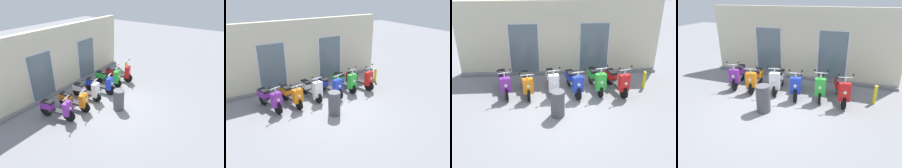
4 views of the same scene
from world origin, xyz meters
The scene contains 10 objects.
ground_plane centered at (0.00, 0.00, 0.00)m, with size 40.00×40.00×0.00m, color gray.
storefront_facade centered at (0.00, 3.19, 1.55)m, with size 8.70×0.50×3.21m.
scooter_purple centered at (-2.22, 1.30, 0.50)m, with size 0.73×1.58×1.23m.
scooter_orange centered at (-1.34, 1.22, 0.48)m, with size 0.64×1.60×1.17m.
scooter_white centered at (-0.37, 1.34, 0.49)m, with size 0.58×1.59×1.25m.
scooter_blue centered at (0.48, 1.21, 0.46)m, with size 0.66×1.67×1.24m.
scooter_green centered at (1.37, 1.33, 0.50)m, with size 0.61×1.56×1.29m.
scooter_red centered at (2.17, 1.19, 0.48)m, with size 0.76×1.61×1.29m.
curb_bollard centered at (3.34, 1.44, 0.35)m, with size 0.12×0.12×0.70m, color yellow.
trash_bin centered at (-0.21, -0.36, 0.47)m, with size 0.47×0.47×0.94m, color #4C4C51.
Camera 2 is at (-4.17, -7.14, 4.59)m, focal length 36.93 mm.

